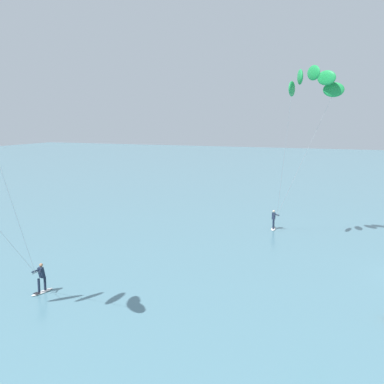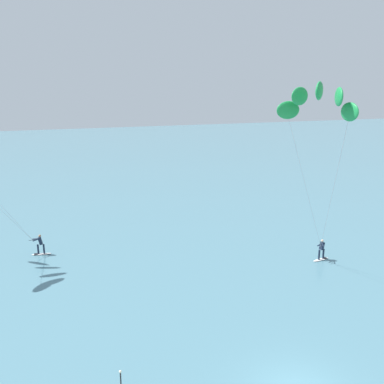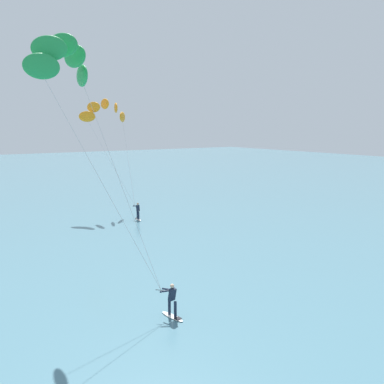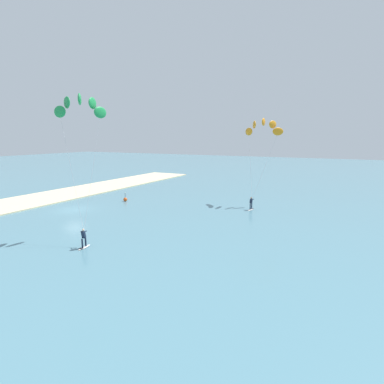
% 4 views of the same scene
% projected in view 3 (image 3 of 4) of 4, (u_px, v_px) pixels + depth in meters
% --- Properties ---
extents(kitesurfer_nearshore, '(6.60, 5.94, 13.33)m').
position_uv_depth(kitesurfer_nearshore, '(68.00, 70.00, 19.90)').
color(kitesurfer_nearshore, white).
rests_on(kitesurfer_nearshore, ground).
extents(kitesurfer_mid_water, '(8.10, 5.57, 11.92)m').
position_uv_depth(kitesurfer_mid_water, '(106.00, 114.00, 44.99)').
color(kitesurfer_mid_water, white).
rests_on(kitesurfer_mid_water, ground).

